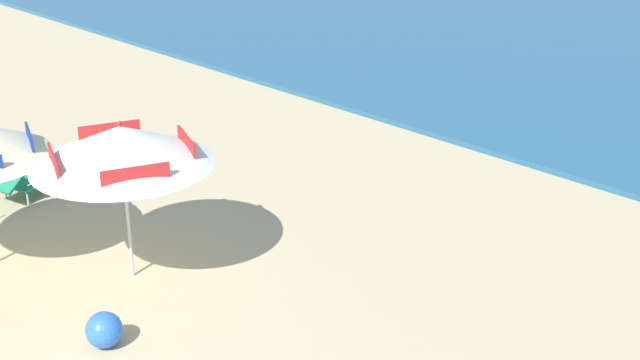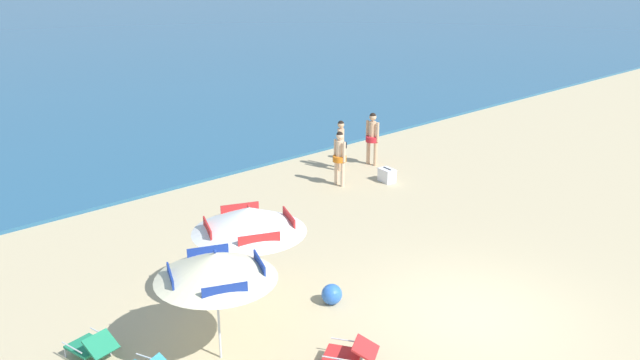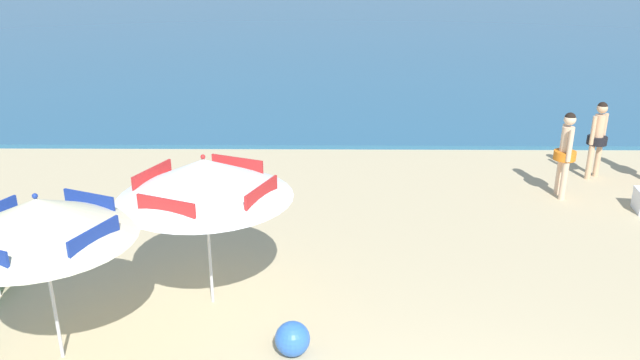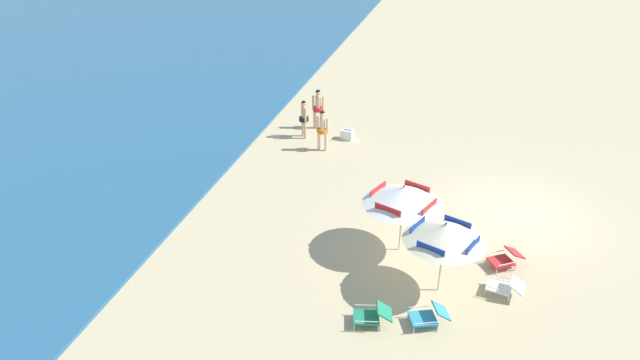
# 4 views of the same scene
# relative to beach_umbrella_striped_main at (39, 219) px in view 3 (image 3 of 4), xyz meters

# --- Properties ---
(beach_umbrella_striped_main) EXTENTS (2.49, 2.48, 2.03)m
(beach_umbrella_striped_main) POSITION_rel_beach_umbrella_striped_main_xyz_m (0.00, 0.00, 0.00)
(beach_umbrella_striped_main) COLOR silver
(beach_umbrella_striped_main) RESTS_ON ground
(beach_umbrella_striped_second) EXTENTS (2.95, 2.95, 2.07)m
(beach_umbrella_striped_second) POSITION_rel_beach_umbrella_striped_main_xyz_m (1.53, 1.20, 0.02)
(beach_umbrella_striped_second) COLOR silver
(beach_umbrella_striped_second) RESTS_ON ground
(person_standing_beside) EXTENTS (0.40, 0.39, 1.58)m
(person_standing_beside) POSITION_rel_beach_umbrella_striped_main_xyz_m (8.49, 6.03, -0.83)
(person_standing_beside) COLOR #D8A87F
(person_standing_beside) RESTS_ON ground
(person_wading_in) EXTENTS (0.40, 0.49, 1.63)m
(person_wading_in) POSITION_rel_beach_umbrella_striped_main_xyz_m (7.47, 4.99, -0.80)
(person_wading_in) COLOR beige
(person_wading_in) RESTS_ON ground
(beach_ball) EXTENTS (0.41, 0.41, 0.41)m
(beach_ball) POSITION_rel_beach_umbrella_striped_main_xyz_m (2.65, 0.08, -1.54)
(beach_ball) COLOR blue
(beach_ball) RESTS_ON ground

